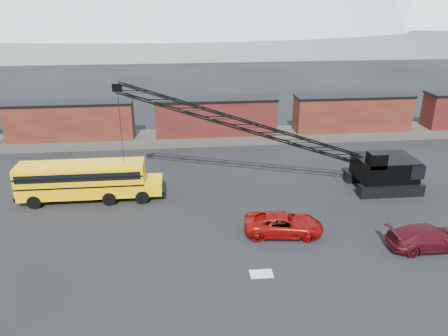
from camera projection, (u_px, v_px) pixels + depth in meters
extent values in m
plane|color=black|center=(244.00, 240.00, 30.15)|extent=(160.00, 160.00, 0.00)
cube|color=#4D473F|center=(216.00, 137.00, 50.29)|extent=(120.00, 5.00, 0.70)
cube|color=#401512|center=(71.00, 121.00, 47.87)|extent=(13.50, 2.90, 4.00)
cube|color=black|center=(68.00, 103.00, 47.10)|extent=(13.70, 3.10, 0.25)
cube|color=black|center=(34.00, 137.00, 48.11)|extent=(2.20, 2.40, 0.60)
cube|color=black|center=(111.00, 135.00, 48.91)|extent=(2.20, 2.40, 0.60)
cube|color=#521817|center=(216.00, 117.00, 49.40)|extent=(13.50, 2.90, 4.00)
cube|color=black|center=(216.00, 99.00, 48.63)|extent=(13.70, 3.10, 0.25)
cube|color=black|center=(179.00, 132.00, 49.64)|extent=(2.20, 2.40, 0.60)
cube|color=black|center=(252.00, 130.00, 50.44)|extent=(2.20, 2.40, 0.60)
cube|color=#401512|center=(352.00, 113.00, 50.93)|extent=(13.50, 2.90, 4.00)
cube|color=black|center=(354.00, 96.00, 50.16)|extent=(13.70, 3.10, 0.25)
cube|color=black|center=(316.00, 128.00, 51.17)|extent=(2.20, 2.40, 0.60)
cube|color=black|center=(385.00, 126.00, 51.97)|extent=(2.20, 2.40, 0.60)
cube|color=black|center=(445.00, 124.00, 52.70)|extent=(2.20, 2.40, 0.60)
cube|color=silver|center=(261.00, 274.00, 26.51)|extent=(1.40, 0.90, 0.02)
cube|color=#F5B205|center=(82.00, 180.00, 35.24)|extent=(10.00, 2.50, 2.50)
cube|color=#F5B205|center=(153.00, 185.00, 36.04)|extent=(1.60, 2.30, 1.10)
cube|color=#F5B205|center=(80.00, 165.00, 34.75)|extent=(10.00, 2.30, 0.18)
cube|color=black|center=(78.00, 178.00, 33.81)|extent=(9.60, 0.05, 0.65)
cube|color=black|center=(84.00, 166.00, 36.14)|extent=(9.60, 0.05, 0.65)
cube|color=black|center=(163.00, 188.00, 36.23)|extent=(0.15, 2.45, 0.35)
cube|color=black|center=(19.00, 194.00, 35.13)|extent=(0.15, 2.50, 0.35)
cylinder|color=black|center=(34.00, 202.00, 34.31)|extent=(1.10, 0.35, 1.10)
cylinder|color=black|center=(42.00, 190.00, 36.43)|extent=(1.10, 0.35, 1.10)
cylinder|color=black|center=(109.00, 199.00, 34.86)|extent=(1.10, 0.35, 1.10)
cylinder|color=black|center=(113.00, 187.00, 36.98)|extent=(1.10, 0.35, 1.10)
cylinder|color=black|center=(142.00, 197.00, 35.11)|extent=(1.10, 0.35, 1.10)
cylinder|color=black|center=(144.00, 185.00, 37.23)|extent=(1.10, 0.35, 1.10)
imported|color=#890906|center=(284.00, 224.00, 30.64)|extent=(5.81, 3.24, 1.54)
imported|color=#410B13|center=(429.00, 238.00, 28.90)|extent=(5.53, 2.32, 1.60)
cube|color=black|center=(391.00, 190.00, 36.47)|extent=(5.50, 1.00, 1.00)
cube|color=black|center=(375.00, 175.00, 39.42)|extent=(5.50, 1.00, 1.00)
cube|color=black|center=(384.00, 167.00, 37.42)|extent=(4.80, 3.60, 1.80)
cube|color=black|center=(407.00, 164.00, 37.54)|extent=(1.20, 3.80, 1.20)
cube|color=black|center=(377.00, 160.00, 35.73)|extent=(1.40, 1.20, 1.30)
cube|color=black|center=(380.00, 162.00, 35.22)|extent=(1.20, 0.06, 0.90)
cube|color=black|center=(117.00, 87.00, 32.75)|extent=(0.70, 0.50, 0.60)
cylinder|color=black|center=(122.00, 145.00, 34.49)|extent=(0.04, 0.04, 8.95)
cube|color=black|center=(127.00, 194.00, 36.11)|extent=(0.25, 0.25, 0.50)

